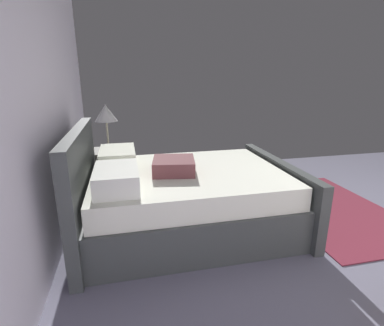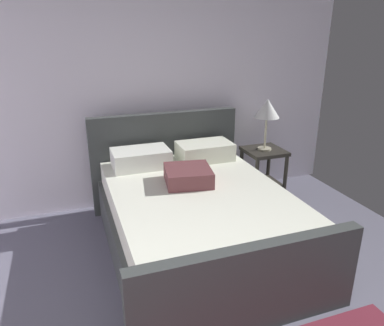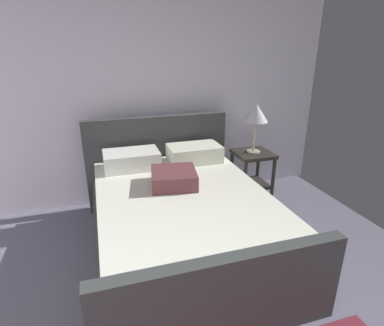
% 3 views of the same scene
% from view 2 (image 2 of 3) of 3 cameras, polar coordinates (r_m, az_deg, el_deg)
% --- Properties ---
extents(wall_back, '(5.34, 0.12, 2.73)m').
position_cam_2_polar(wall_back, '(4.08, -12.20, 11.85)').
color(wall_back, white).
rests_on(wall_back, ground).
extents(bed, '(1.64, 2.13, 1.08)m').
position_cam_2_polar(bed, '(3.36, 0.36, -7.91)').
color(bed, '#3C403F').
rests_on(bed, ground).
extents(nightstand_right, '(0.44, 0.44, 0.60)m').
position_cam_2_polar(nightstand_right, '(4.41, 10.98, -0.36)').
color(nightstand_right, '#2C2923').
rests_on(nightstand_right, ground).
extents(table_lamp_right, '(0.28, 0.28, 0.59)m').
position_cam_2_polar(table_lamp_right, '(4.23, 11.58, 8.10)').
color(table_lamp_right, '#B7B293').
rests_on(table_lamp_right, nightstand_right).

